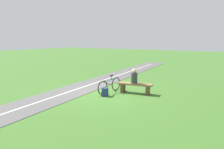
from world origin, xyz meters
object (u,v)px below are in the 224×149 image
at_px(person_seated, 134,77).
at_px(bicycle, 110,85).
at_px(bench, 135,86).
at_px(backpack, 105,92).

height_order(person_seated, bicycle, person_seated).
distance_m(bench, backpack, 1.57).
relative_size(bench, person_seated, 2.39).
bearing_deg(person_seated, backpack, 41.66).
bearing_deg(bench, bicycle, 15.22).
bearing_deg(backpack, bench, -130.60).
bearing_deg(backpack, bicycle, -77.67).
relative_size(bench, bicycle, 1.00).
xyz_separation_m(bench, backpack, (1.02, 1.19, -0.15)).
bearing_deg(backpack, person_seated, -129.18).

